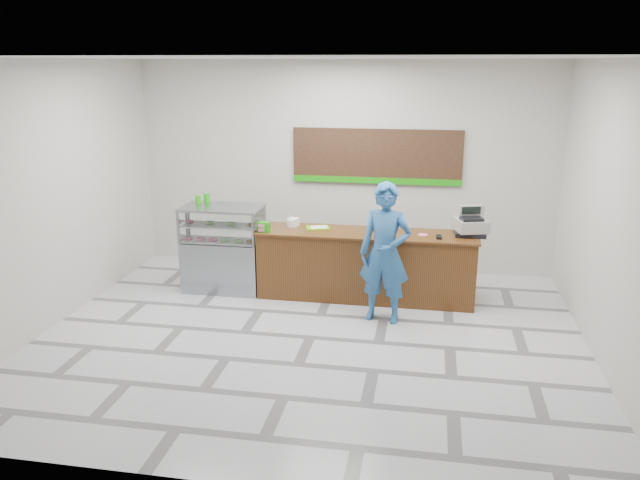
% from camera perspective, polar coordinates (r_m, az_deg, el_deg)
% --- Properties ---
extents(floor, '(7.00, 7.00, 0.00)m').
position_cam_1_polar(floor, '(8.21, -0.89, -8.89)').
color(floor, '#BCBCC0').
rests_on(floor, ground).
extents(back_wall, '(7.00, 0.00, 7.00)m').
position_cam_1_polar(back_wall, '(10.55, 2.19, 6.69)').
color(back_wall, beige).
rests_on(back_wall, floor).
extents(ceiling, '(7.00, 7.00, 0.00)m').
position_cam_1_polar(ceiling, '(7.45, -1.02, 16.33)').
color(ceiling, silver).
rests_on(ceiling, back_wall).
extents(sales_counter, '(3.26, 0.76, 1.03)m').
position_cam_1_polar(sales_counter, '(9.38, 4.20, -2.31)').
color(sales_counter, '#5E3113').
rests_on(sales_counter, floor).
extents(display_case, '(1.22, 0.72, 1.33)m').
position_cam_1_polar(display_case, '(9.79, -8.81, -0.69)').
color(display_case, gray).
rests_on(display_case, floor).
extents(menu_board, '(2.80, 0.06, 0.90)m').
position_cam_1_polar(menu_board, '(10.42, 5.19, 7.54)').
color(menu_board, black).
rests_on(menu_board, back_wall).
extents(cash_register, '(0.55, 0.56, 0.41)m').
position_cam_1_polar(cash_register, '(9.30, 13.61, 1.41)').
color(cash_register, black).
rests_on(cash_register, sales_counter).
extents(card_terminal, '(0.08, 0.15, 0.04)m').
position_cam_1_polar(card_terminal, '(9.04, 10.82, 0.27)').
color(card_terminal, black).
rests_on(card_terminal, sales_counter).
extents(serving_tray, '(0.40, 0.34, 0.02)m').
position_cam_1_polar(serving_tray, '(9.42, -0.19, 1.14)').
color(serving_tray, '#61BC02').
rests_on(serving_tray, sales_counter).
extents(napkin_box, '(0.18, 0.18, 0.12)m').
position_cam_1_polar(napkin_box, '(9.54, -2.48, 1.65)').
color(napkin_box, white).
rests_on(napkin_box, sales_counter).
extents(straw_cup, '(0.07, 0.07, 0.11)m').
position_cam_1_polar(straw_cup, '(9.48, -2.71, 1.49)').
color(straw_cup, silver).
rests_on(straw_cup, sales_counter).
extents(promo_box, '(0.18, 0.13, 0.15)m').
position_cam_1_polar(promo_box, '(9.24, -5.17, 1.20)').
color(promo_box, '#1B990C').
rests_on(promo_box, sales_counter).
extents(donut_decal, '(0.15, 0.15, 0.00)m').
position_cam_1_polar(donut_decal, '(9.19, 9.38, 0.48)').
color(donut_decal, pink).
rests_on(donut_decal, sales_counter).
extents(green_cup_left, '(0.08, 0.08, 0.13)m').
position_cam_1_polar(green_cup_left, '(9.86, -11.07, 3.64)').
color(green_cup_left, '#1B990C').
rests_on(green_cup_left, display_case).
extents(green_cup_right, '(0.09, 0.09, 0.15)m').
position_cam_1_polar(green_cup_right, '(9.91, -10.30, 3.79)').
color(green_cup_right, '#1B990C').
rests_on(green_cup_right, display_case).
extents(customer, '(0.77, 0.57, 1.93)m').
position_cam_1_polar(customer, '(8.46, 5.97, -1.20)').
color(customer, '#265B92').
rests_on(customer, floor).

